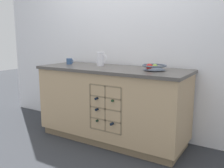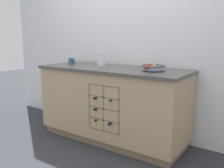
# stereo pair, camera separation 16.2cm
# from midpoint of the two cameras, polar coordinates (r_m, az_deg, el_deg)

# --- Properties ---
(ground_plane) EXTENTS (14.00, 14.00, 0.00)m
(ground_plane) POSITION_cam_midpoint_polar(r_m,az_deg,el_deg) (3.22, 1.48, -12.40)
(ground_plane) COLOR #2D3035
(back_wall) EXTENTS (4.40, 0.06, 2.55)m
(back_wall) POSITION_cam_midpoint_polar(r_m,az_deg,el_deg) (3.30, 5.42, 10.89)
(back_wall) COLOR white
(back_wall) RESTS_ON ground_plane
(kitchen_island) EXTENTS (1.84, 0.71, 0.90)m
(kitchen_island) POSITION_cam_midpoint_polar(r_m,az_deg,el_deg) (3.06, 1.51, -4.53)
(kitchen_island) COLOR #8B7354
(kitchen_island) RESTS_ON ground_plane
(fruit_bowl) EXTENTS (0.26, 0.26, 0.08)m
(fruit_bowl) POSITION_cam_midpoint_polar(r_m,az_deg,el_deg) (2.74, 11.03, 3.80)
(fruit_bowl) COLOR #4C5666
(fruit_bowl) RESTS_ON kitchen_island
(white_pitcher) EXTENTS (0.15, 0.10, 0.18)m
(white_pitcher) POSITION_cam_midpoint_polar(r_m,az_deg,el_deg) (3.17, -0.95, 5.82)
(white_pitcher) COLOR white
(white_pitcher) RESTS_ON kitchen_island
(ceramic_mug) EXTENTS (0.11, 0.08, 0.08)m
(ceramic_mug) POSITION_cam_midpoint_polar(r_m,az_deg,el_deg) (3.43, -7.92, 5.21)
(ceramic_mug) COLOR #385684
(ceramic_mug) RESTS_ON kitchen_island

